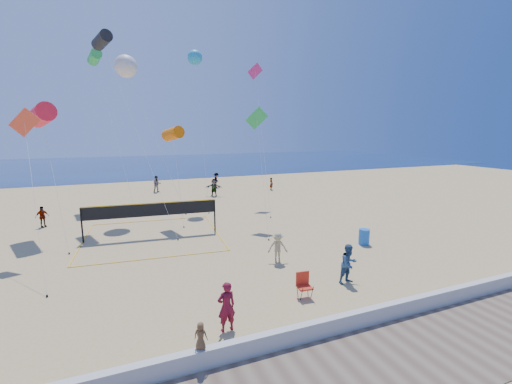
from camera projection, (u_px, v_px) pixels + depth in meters
name	position (u px, v px, depth m)	size (l,w,h in m)	color
ground	(244.00, 305.00, 13.65)	(120.00, 120.00, 0.00)	tan
ocean	(139.00, 164.00, 70.09)	(140.00, 50.00, 0.03)	navy
seawall	(277.00, 340.00, 10.86)	(32.00, 0.30, 0.60)	#BABBB6
woman	(226.00, 307.00, 11.74)	(0.65, 0.43, 1.78)	maroon
toddler	(201.00, 336.00, 9.86)	(0.40, 0.26, 0.82)	brown
bystander_a	(349.00, 264.00, 15.46)	(0.88, 0.69, 1.82)	#2D4C71
bystander_b	(278.00, 247.00, 17.94)	(1.04, 0.60, 1.61)	tan
far_person_0	(42.00, 217.00, 24.52)	(0.89, 0.37, 1.52)	gray
far_person_1	(214.00, 188.00, 36.10)	(1.71, 0.54, 1.84)	gray
far_person_2	(271.00, 184.00, 39.95)	(0.53, 0.35, 1.44)	gray
far_person_3	(157.00, 184.00, 38.38)	(0.90, 0.70, 1.85)	gray
far_person_4	(216.00, 180.00, 41.51)	(1.16, 0.67, 1.80)	gray
camp_chair	(304.00, 283.00, 14.16)	(0.63, 0.76, 1.19)	red
trash_barrel	(364.00, 237.00, 20.78)	(0.64, 0.64, 0.96)	blue
volleyball_net	(152.00, 214.00, 22.14)	(9.14, 9.00, 2.26)	black
kite_0	(41.00, 115.00, 22.21)	(2.65, 7.07, 8.64)	red
kite_1	(102.00, 40.00, 25.20)	(4.49, 9.23, 14.02)	black
kite_2	(173.00, 134.00, 24.60)	(1.43, 2.71, 7.19)	#DF6405
kite_3	(25.00, 130.00, 18.15)	(2.21, 6.75, 8.08)	#F84D2B
kite_4	(257.00, 124.00, 24.61)	(1.88, 4.89, 8.57)	green
kite_5	(256.00, 80.00, 31.87)	(2.47, 7.44, 13.16)	#CC2C72
kite_6	(126.00, 66.00, 26.50)	(5.01, 3.07, 12.62)	silver
kite_7	(195.00, 58.00, 30.29)	(1.48, 5.13, 13.89)	#2193C1
kite_8	(95.00, 57.00, 31.09)	(3.15, 7.31, 14.06)	green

